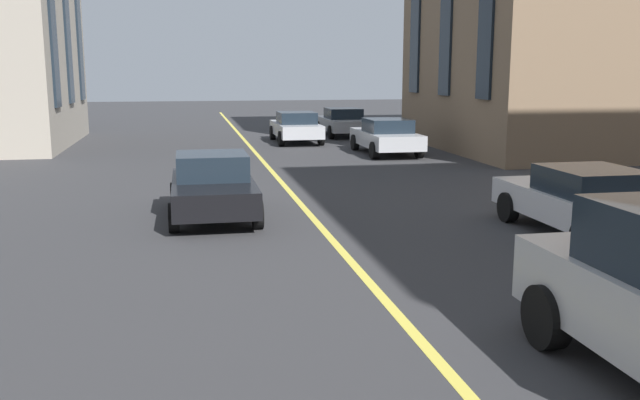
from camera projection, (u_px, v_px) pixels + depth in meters
name	position (u px, v px, depth m)	size (l,w,h in m)	color
lane_centre_line	(324.00, 231.00, 14.00)	(80.00, 0.16, 0.01)	#D8C64C
car_white_parked_b	(586.00, 201.00, 13.43)	(4.40, 1.95, 1.37)	silver
car_silver_near	(296.00, 127.00, 30.84)	(4.40, 1.95, 1.37)	#B7BABF
car_silver_parked_a	(342.00, 122.00, 33.85)	(4.40, 1.95, 1.37)	#B7BABF
car_silver_far	(386.00, 136.00, 26.57)	(4.40, 1.95, 1.37)	#B7BABF
car_black_mid	(213.00, 186.00, 15.21)	(3.90, 1.89, 1.40)	black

